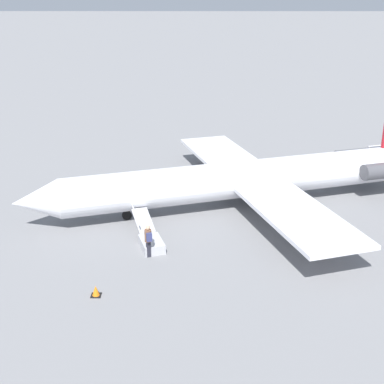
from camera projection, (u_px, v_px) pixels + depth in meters
ground_plane at (238, 206)px, 33.98m from camera, size 600.00×600.00×0.00m
airplane_main at (251, 178)px, 33.56m from camera, size 26.93×20.92×6.10m
boarding_stairs at (150, 239)px, 28.71m from camera, size 2.20×4.13×1.57m
passenger at (148, 239)px, 27.27m from camera, size 0.42×0.57×1.74m
traffic_cone_near_stairs at (96, 291)px, 24.04m from camera, size 0.46×0.46×0.50m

